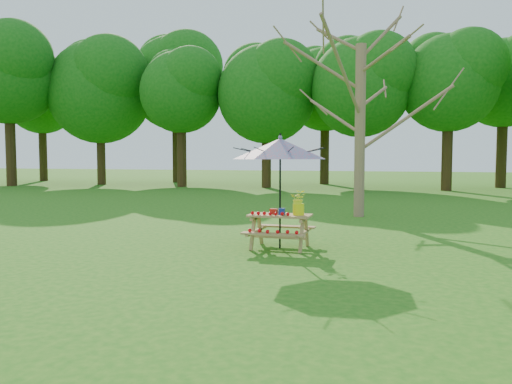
# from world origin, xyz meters

# --- Properties ---
(treeline) EXTENTS (60.00, 12.00, 16.00)m
(treeline) POSITION_xyz_m (0.00, 22.00, 8.00)
(treeline) COLOR #106211
(treeline) RESTS_ON ground
(picnic_table) EXTENTS (1.20, 1.32, 0.67)m
(picnic_table) POSITION_xyz_m (2.81, 4.30, 0.33)
(picnic_table) COLOR #AD8A4E
(picnic_table) RESTS_ON ground
(patio_umbrella) EXTENTS (2.32, 2.32, 2.25)m
(patio_umbrella) POSITION_xyz_m (2.81, 4.31, 1.95)
(patio_umbrella) COLOR black
(patio_umbrella) RESTS_ON ground
(produce_bins) EXTENTS (0.33, 0.33, 0.13)m
(produce_bins) POSITION_xyz_m (2.78, 4.35, 0.72)
(produce_bins) COLOR red
(produce_bins) RESTS_ON picnic_table
(tomatoes_row) EXTENTS (0.77, 0.13, 0.07)m
(tomatoes_row) POSITION_xyz_m (2.66, 4.13, 0.71)
(tomatoes_row) COLOR red
(tomatoes_row) RESTS_ON picnic_table
(flower_bucket) EXTENTS (0.32, 0.28, 0.49)m
(flower_bucket) POSITION_xyz_m (3.18, 4.31, 0.93)
(flower_bucket) COLOR #FBFF0D
(flower_bucket) RESTS_ON picnic_table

